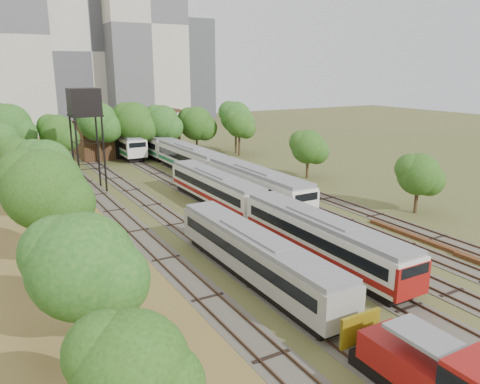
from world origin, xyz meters
TOP-DOWN VIEW (x-y plane):
  - ground at (0.00, 0.00)m, footprint 240.00×240.00m
  - dry_grass_patch at (-18.00, 8.00)m, footprint 14.00×60.00m
  - tracks at (-0.67, 25.00)m, footprint 24.60×80.00m
  - railcar_red_set at (-2.00, 12.99)m, footprint 2.82×34.58m
  - railcar_green_set at (2.00, 37.34)m, footprint 3.08×52.08m
  - railcar_rear at (-2.00, 55.94)m, footprint 3.19×16.08m
  - shunter_locomotive at (-8.00, -10.83)m, footprint 2.53×8.10m
  - old_grey_coach at (-8.00, 4.00)m, footprint 2.71×18.00m
  - water_tower at (-12.06, 34.94)m, footprint 3.47×3.47m
  - rail_pile_far at (8.20, 4.57)m, footprint 0.57×9.08m
  - maintenance_shed at (-1.00, 57.98)m, footprint 16.45×11.55m
  - tree_band_left at (-19.94, 24.06)m, footprint 7.91×74.11m
  - tree_band_far at (-2.27, 49.81)m, footprint 40.46×9.42m
  - tree_band_right at (14.53, 28.48)m, footprint 5.01×41.31m
  - tower_centre at (2.00, 100.00)m, footprint 20.00×18.00m
  - tower_right at (14.00, 92.00)m, footprint 18.00×16.00m
  - tower_far_right at (34.00, 110.00)m, footprint 12.00×12.00m

SIDE VIEW (x-z plane):
  - ground at x=0.00m, z-range 0.00..0.00m
  - dry_grass_patch at x=-18.00m, z-range 0.00..0.04m
  - tracks at x=-0.67m, z-range -0.05..0.14m
  - rail_pile_far at x=8.20m, z-range 0.00..0.30m
  - shunter_locomotive at x=-8.00m, z-range -0.09..3.22m
  - old_grey_coach at x=-8.00m, z-range 0.15..3.50m
  - railcar_red_set at x=-2.00m, z-range 0.10..3.58m
  - railcar_green_set at x=2.00m, z-range 0.11..3.92m
  - railcar_rear at x=-2.00m, z-range 0.11..4.07m
  - maintenance_shed at x=-1.00m, z-range -0.87..6.70m
  - tree_band_right at x=14.53m, z-range 0.74..8.28m
  - tree_band_left at x=-19.94m, z-range 0.78..9.69m
  - tree_band_far at x=-2.27m, z-range 1.21..10.94m
  - water_tower at x=-12.06m, z-range 4.11..16.10m
  - tower_far_right at x=34.00m, z-range 0.00..28.00m
  - tower_centre at x=2.00m, z-range 0.00..36.00m
  - tower_right at x=14.00m, z-range 0.00..48.00m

